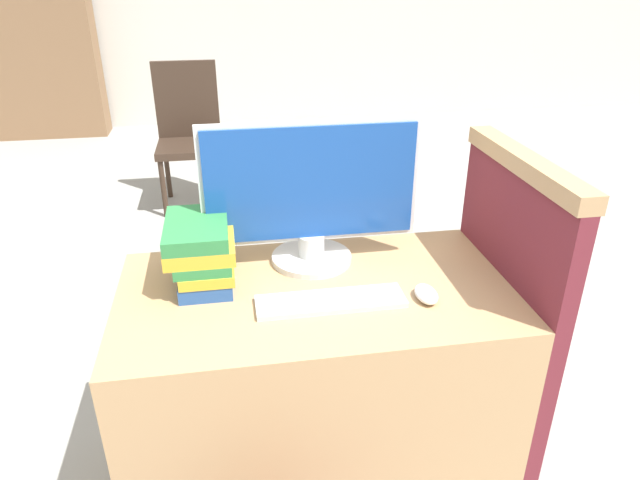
% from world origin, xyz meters
% --- Properties ---
extents(desk, '(1.14, 0.64, 0.75)m').
position_xyz_m(desk, '(0.00, 0.32, 0.37)').
color(desk, tan).
rests_on(desk, ground_plane).
extents(carrel_divider, '(0.07, 0.63, 1.12)m').
position_xyz_m(carrel_divider, '(0.59, 0.31, 0.57)').
color(carrel_divider, maroon).
rests_on(carrel_divider, ground_plane).
extents(monitor, '(0.66, 0.25, 0.45)m').
position_xyz_m(monitor, '(0.02, 0.50, 0.97)').
color(monitor, silver).
rests_on(monitor, desk).
extents(keyboard, '(0.41, 0.11, 0.02)m').
position_xyz_m(keyboard, '(0.03, 0.23, 0.76)').
color(keyboard, silver).
rests_on(keyboard, desk).
extents(mouse, '(0.06, 0.10, 0.03)m').
position_xyz_m(mouse, '(0.30, 0.21, 0.77)').
color(mouse, white).
rests_on(mouse, desk).
extents(book_stack, '(0.19, 0.27, 0.19)m').
position_xyz_m(book_stack, '(-0.32, 0.42, 0.85)').
color(book_stack, '#285199').
rests_on(book_stack, desk).
extents(far_chair, '(0.44, 0.44, 0.99)m').
position_xyz_m(far_chair, '(-0.48, 2.96, 0.54)').
color(far_chair, '#38281E').
rests_on(far_chair, ground_plane).
extents(bookshelf_far, '(1.18, 0.32, 1.73)m').
position_xyz_m(bookshelf_far, '(-2.00, 5.01, 0.87)').
color(bookshelf_far, '#846042').
rests_on(bookshelf_far, ground_plane).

